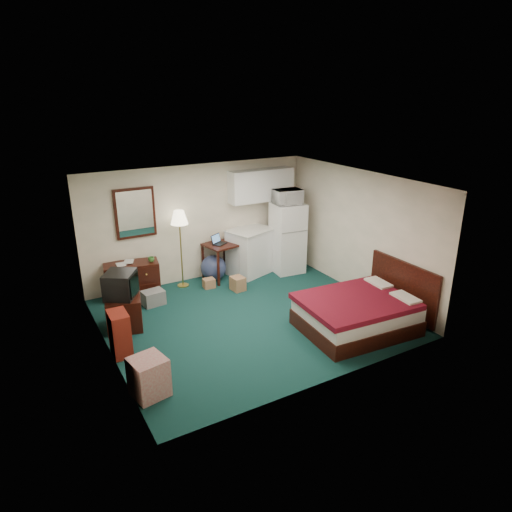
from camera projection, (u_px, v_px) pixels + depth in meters
floor at (250, 317)px, 8.37m from camera, size 5.00×4.50×0.01m
ceiling at (249, 182)px, 7.52m from camera, size 5.00×4.50×0.01m
walls at (250, 254)px, 7.95m from camera, size 5.01×4.51×2.50m
mirror at (135, 213)px, 8.99m from camera, size 0.80×0.06×1.00m
upper_cabinets at (261, 185)px, 10.07m from camera, size 1.50×0.35×0.70m
headboard at (403, 288)px, 8.28m from camera, size 0.06×1.56×1.00m
dresser at (132, 280)px, 9.12m from camera, size 1.12×0.67×0.72m
floor_lamp at (181, 249)px, 9.45m from camera, size 0.39×0.39×1.65m
desk at (221, 261)px, 9.98m from camera, size 0.74×0.74×0.80m
exercise_ball at (213, 268)px, 9.95m from camera, size 0.66×0.66×0.56m
kitchen_counter at (250, 252)px, 10.26m from camera, size 1.08×0.94×1.00m
fridge at (288, 238)px, 10.28m from camera, size 0.72×0.72×1.58m
bed at (356, 314)px, 7.86m from camera, size 1.94×1.57×0.59m
tv_stand at (124, 312)px, 7.95m from camera, size 0.72×0.76×0.58m
suitcase at (120, 334)px, 7.10m from camera, size 0.29×0.45×0.72m
retail_box at (149, 377)px, 6.17m from camera, size 0.52×0.52×0.56m
file_bin at (153, 298)px, 8.84m from camera, size 0.44×0.35×0.28m
cardboard_box_a at (209, 283)px, 9.61m from camera, size 0.24×0.21×0.20m
cardboard_box_b at (238, 284)px, 9.48m from camera, size 0.27×0.31×0.29m
laptop at (220, 240)px, 9.80m from camera, size 0.37×0.35×0.20m
crt_tv at (120, 285)px, 7.78m from camera, size 0.70×0.71×0.45m
microwave at (288, 195)px, 9.88m from camera, size 0.62×0.39×0.40m
book_a at (116, 260)px, 8.82m from camera, size 0.17×0.03×0.23m
book_b at (123, 257)px, 8.98m from camera, size 0.18×0.09×0.25m
mug at (151, 259)px, 9.04m from camera, size 0.13×0.11×0.12m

